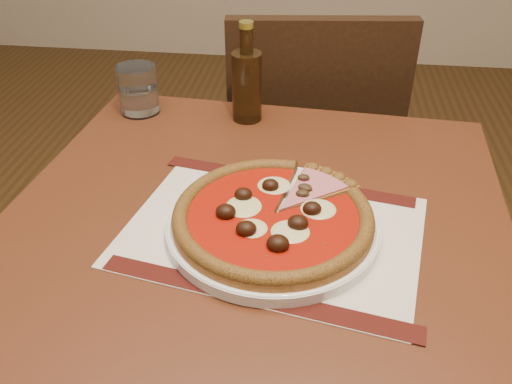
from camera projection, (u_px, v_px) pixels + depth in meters
The scene contains 8 objects.
table at pixel (255, 262), 0.92m from camera, with size 0.85×0.85×0.75m.
chair_far at pixel (310, 149), 1.49m from camera, with size 0.48×0.48×0.91m.
placemat at pixel (273, 231), 0.83m from camera, with size 0.44×0.31×0.00m, color silver.
plate at pixel (273, 226), 0.82m from camera, with size 0.32×0.32×0.02m, color white.
pizza at pixel (273, 216), 0.81m from camera, with size 0.30×0.30×0.04m.
ham_slice at pixel (320, 189), 0.87m from camera, with size 0.12×0.15×0.02m.
water_glass at pixel (138, 90), 1.14m from camera, with size 0.08×0.08×0.10m, color white.
bottle at pixel (247, 83), 1.10m from camera, with size 0.06×0.06×0.20m.
Camera 1 is at (0.58, -0.36, 1.27)m, focal length 38.00 mm.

